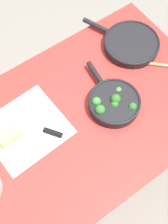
% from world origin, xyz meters
% --- Properties ---
extents(ground_plane, '(14.00, 14.00, 0.00)m').
position_xyz_m(ground_plane, '(0.00, 0.00, 0.00)').
color(ground_plane, slate).
extents(dining_table_red, '(1.21, 0.80, 0.74)m').
position_xyz_m(dining_table_red, '(0.00, 0.00, 0.65)').
color(dining_table_red, '#B72D28').
rests_on(dining_table_red, ground_plane).
extents(skillet_broccoli, '(0.23, 0.36, 0.07)m').
position_xyz_m(skillet_broccoli, '(0.13, -0.04, 0.77)').
color(skillet_broccoli, black).
rests_on(skillet_broccoli, dining_table_red).
extents(skillet_eggs, '(0.28, 0.41, 0.05)m').
position_xyz_m(skillet_eggs, '(0.41, 0.17, 0.76)').
color(skillet_eggs, black).
rests_on(skillet_eggs, dining_table_red).
extents(wooden_spoon, '(0.30, 0.30, 0.02)m').
position_xyz_m(wooden_spoon, '(0.44, 0.01, 0.75)').
color(wooden_spoon, tan).
rests_on(wooden_spoon, dining_table_red).
extents(parchment_sheet, '(0.35, 0.32, 0.00)m').
position_xyz_m(parchment_sheet, '(-0.25, 0.09, 0.74)').
color(parchment_sheet, silver).
rests_on(parchment_sheet, dining_table_red).
extents(grater_knife, '(0.15, 0.20, 0.02)m').
position_xyz_m(grater_knife, '(-0.19, 0.04, 0.75)').
color(grater_knife, silver).
rests_on(grater_knife, dining_table_red).
extents(cheese_block, '(0.10, 0.07, 0.05)m').
position_xyz_m(cheese_block, '(-0.33, 0.09, 0.76)').
color(cheese_block, '#EACC66').
rests_on(cheese_block, dining_table_red).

